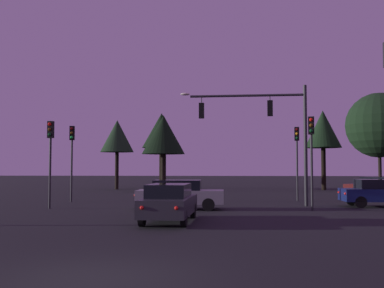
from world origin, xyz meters
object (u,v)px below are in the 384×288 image
Objects in this scene: traffic_light_corner_left at (50,147)px; traffic_light_far_side at (72,148)px; car_crossing_right at (381,192)px; tree_center_horizon at (379,125)px; tree_left_far at (117,136)px; tree_lot_edge at (163,135)px; traffic_signal_mast_arm at (268,122)px; car_far_lane at (380,187)px; car_nearside_lane at (169,202)px; traffic_light_corner_right at (311,144)px; traffic_light_median at (297,149)px; tree_right_cluster at (323,130)px; car_crossing_left at (180,194)px; tree_behind_sign at (162,131)px.

traffic_light_corner_left is 4.77m from traffic_light_far_side.
traffic_light_corner_left is 18.23m from car_crossing_right.
traffic_light_corner_left is 28.31m from tree_center_horizon.
tree_lot_edge is (5.09, -3.16, -0.11)m from tree_left_far.
car_far_lane is (8.24, 6.03, -3.98)m from traffic_signal_mast_arm.
car_nearside_lane is 1.03× the size of car_crossing_right.
car_crossing_right is (4.26, 2.51, -2.55)m from traffic_light_corner_right.
traffic_light_median is 6.83m from car_far_lane.
traffic_light_far_side reaches higher than car_crossing_right.
tree_right_cluster is (4.87, 14.43, 2.44)m from traffic_light_median.
traffic_signal_mast_arm is 1.03× the size of tree_lot_edge.
tree_right_cluster reaches higher than car_nearside_lane.
car_nearside_lane and car_crossing_left have the same top height.
traffic_light_corner_right is at bearing -103.91° from tree_right_cluster.
traffic_light_corner_right is 19.33m from tree_center_horizon.
car_far_lane is (2.08, 6.34, -0.00)m from car_crossing_right.
car_nearside_lane is 5.53m from car_crossing_left.
car_crossing_left is at bearing -133.70° from tree_center_horizon.
traffic_signal_mast_arm is 12.13m from traffic_light_corner_left.
traffic_light_far_side is 26.19m from tree_center_horizon.
traffic_light_median is 6.32m from car_crossing_right.
tree_behind_sign is (3.11, 19.51, 2.68)m from traffic_light_far_side.
traffic_light_far_side is (-0.45, 4.75, 0.12)m from traffic_light_corner_left.
car_crossing_right is 6.67m from car_far_lane.
traffic_light_corner_right is 0.69× the size of tree_left_far.
tree_lot_edge is at bearing 132.27° from traffic_light_median.
traffic_light_median is at bearing -43.29° from tree_left_far.
car_crossing_right is at bearing -47.70° from tree_lot_edge.
traffic_light_median is 21.22m from tree_behind_sign.
tree_left_far is (-0.94, 16.32, 1.89)m from traffic_light_far_side.
tree_behind_sign is 16.57m from tree_right_cluster.
traffic_light_median is at bearing -160.72° from car_far_lane.
car_crossing_left is 0.57× the size of tree_behind_sign.
tree_behind_sign is at bearing 99.28° from tree_lot_edge.
traffic_light_median is at bearing 42.25° from car_crossing_left.
traffic_light_corner_right is at bearing -2.56° from car_crossing_left.
traffic_signal_mast_arm is 7.34m from car_crossing_right.
traffic_light_corner_left reaches higher than car_far_lane.
tree_behind_sign is (2.66, 24.26, 2.80)m from traffic_light_corner_left.
tree_behind_sign is 5.22m from tree_left_far.
tree_behind_sign is (-11.37, 17.72, 2.67)m from traffic_light_median.
traffic_light_corner_left is 0.60× the size of tree_right_cluster.
tree_center_horizon is (9.09, 16.87, 2.49)m from traffic_light_corner_right.
tree_left_far is at bearing 93.31° from traffic_light_far_side.
car_crossing_left is at bearing -137.75° from traffic_light_median.
tree_lot_edge reaches higher than car_crossing_right.
tree_right_cluster is (-3.85, 4.32, -0.00)m from tree_center_horizon.
tree_lot_edge is (-9.95, 18.13, 1.82)m from traffic_light_corner_right.
car_crossing_left is at bearing -119.85° from tree_right_cluster.
tree_behind_sign is at bearing 98.36° from car_nearside_lane.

